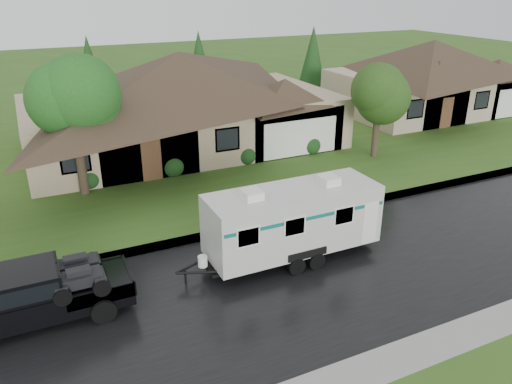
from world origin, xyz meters
The scene contains 11 objects.
ground centered at (0.00, 0.00, 0.00)m, with size 140.00×140.00×0.00m, color #32561B.
road centered at (0.00, -2.00, 0.01)m, with size 140.00×8.00×0.01m, color black.
curb centered at (0.00, 2.25, 0.07)m, with size 140.00×0.50×0.15m, color gray.
lawn centered at (0.00, 15.00, 0.07)m, with size 140.00×26.00×0.15m, color #32561B.
house_main centered at (2.29, 13.84, 3.59)m, with size 19.44×10.80×6.90m.
house_neighbor centered at (22.27, 14.34, 3.32)m, with size 15.12×9.72×6.45m.
tree_left_green centered at (-4.64, 8.67, 4.59)m, with size 3.86×3.86×6.40m.
tree_right_green centered at (11.27, 7.19, 3.78)m, with size 3.16×3.16×5.23m.
shrub_row centered at (2.00, 9.30, 0.65)m, with size 13.60×1.00×1.00m.
pickup_truck centered at (-7.30, -0.59, 0.97)m, with size 5.43×2.07×1.81m.
travel_trailer centered at (1.50, -0.59, 1.60)m, with size 6.70×2.35×3.01m.
Camera 1 is at (-6.64, -14.65, 9.55)m, focal length 35.00 mm.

